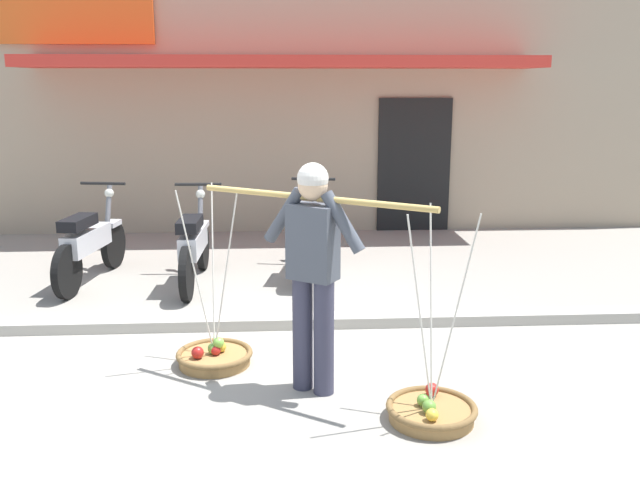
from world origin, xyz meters
The scene contains 9 objects.
ground_plane centered at (0.00, 0.00, 0.00)m, with size 90.00×90.00×0.00m, color gray.
sidewalk_curb centered at (0.00, 0.70, 0.05)m, with size 20.00×0.24×0.10m, color #AEA89C.
fruit_vendor centered at (0.55, -0.67, 0.98)m, with size 1.58×1.06×1.70m.
fruit_basket_left_side centered at (-0.23, -0.16, 0.08)m, with size 0.62×0.62×1.45m.
fruit_basket_right_side centered at (1.33, -1.18, 0.08)m, with size 0.62×0.62×1.45m.
motorcycle_nearest_shop centered at (-1.83, 2.26, 0.45)m, with size 0.54×1.81×1.09m.
motorcycle_second_in_row centered at (-0.64, 2.12, 0.45)m, with size 0.54×1.82×1.09m.
motorcycle_third_in_row centered at (0.65, 2.50, 0.45)m, with size 0.55×1.81×1.09m.
storefront_building centered at (0.40, 7.36, 2.10)m, with size 13.00×6.00×4.20m.
Camera 1 is at (0.33, -5.37, 2.24)m, focal length 38.40 mm.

